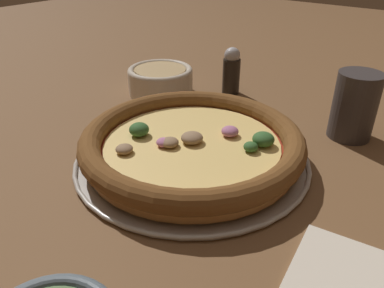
{
  "coord_description": "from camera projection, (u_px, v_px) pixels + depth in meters",
  "views": [
    {
      "loc": [
        0.29,
        -0.37,
        0.3
      ],
      "look_at": [
        0.0,
        0.0,
        0.03
      ],
      "focal_mm": 35.0,
      "sensor_mm": 36.0,
      "label": 1
    }
  ],
  "objects": [
    {
      "name": "ground_plane",
      "position": [
        192.0,
        160.0,
        0.56
      ],
      "size": [
        3.0,
        3.0,
        0.0
      ],
      "primitive_type": "plane",
      "color": "brown"
    },
    {
      "name": "pizza_tray",
      "position": [
        192.0,
        158.0,
        0.56
      ],
      "size": [
        0.34,
        0.34,
        0.01
      ],
      "color": "#B7B2A8",
      "rests_on": "ground_plane"
    },
    {
      "name": "pizza",
      "position": [
        192.0,
        143.0,
        0.54
      ],
      "size": [
        0.32,
        0.32,
        0.04
      ],
      "color": "#BC7F42",
      "rests_on": "pizza_tray"
    },
    {
      "name": "bowl_near",
      "position": [
        160.0,
        79.0,
        0.78
      ],
      "size": [
        0.13,
        0.13,
        0.06
      ],
      "color": "beige",
      "rests_on": "ground_plane"
    },
    {
      "name": "drinking_cup",
      "position": [
        355.0,
        106.0,
        0.6
      ],
      "size": [
        0.07,
        0.07,
        0.11
      ],
      "color": "#383333",
      "rests_on": "ground_plane"
    },
    {
      "name": "pepper_shaker",
      "position": [
        231.0,
        71.0,
        0.77
      ],
      "size": [
        0.04,
        0.04,
        0.1
      ],
      "color": "black",
      "rests_on": "ground_plane"
    }
  ]
}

